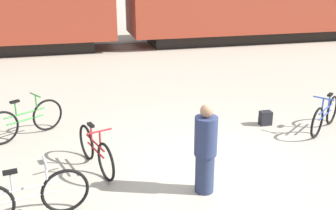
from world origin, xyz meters
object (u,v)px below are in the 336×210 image
object	(u,v)px
bicycle_green	(26,120)
bicycle_blue	(325,115)
bicycle_silver	(28,198)
person_in_navy	(205,150)
backpack	(265,118)
bicycle_maroon	(96,151)

from	to	relation	value
bicycle_green	bicycle_blue	bearing A→B (deg)	-11.12
bicycle_silver	person_in_navy	distance (m)	2.85
bicycle_silver	bicycle_green	xyz separation A→B (m)	(-0.30, 3.26, 0.01)
backpack	bicycle_green	bearing A→B (deg)	173.21
bicycle_blue	bicycle_maroon	distance (m)	5.31
bicycle_silver	person_in_navy	size ratio (longest dim) A/B	1.15
person_in_navy	bicycle_silver	bearing A→B (deg)	166.82
bicycle_silver	bicycle_green	distance (m)	3.27
bicycle_maroon	person_in_navy	size ratio (longest dim) A/B	1.03
bicycle_maroon	backpack	distance (m)	4.31
bicycle_maroon	backpack	xyz separation A→B (m)	(4.13, 1.22, -0.21)
bicycle_silver	bicycle_blue	xyz separation A→B (m)	(6.38, 1.94, -0.01)
bicycle_blue	backpack	world-z (taller)	bicycle_blue
bicycle_blue	bicycle_green	xyz separation A→B (m)	(-6.68, 1.31, 0.02)
bicycle_green	person_in_navy	xyz separation A→B (m)	(3.12, -3.11, 0.38)
bicycle_blue	backpack	bearing A→B (deg)	150.34
backpack	bicycle_silver	bearing A→B (deg)	-153.57
backpack	bicycle_maroon	bearing A→B (deg)	-163.59
bicycle_blue	bicycle_green	size ratio (longest dim) A/B	0.90
bicycle_blue	bicycle_green	world-z (taller)	bicycle_green
bicycle_blue	bicycle_maroon	bearing A→B (deg)	-173.93
bicycle_blue	person_in_navy	xyz separation A→B (m)	(-3.56, -1.80, 0.40)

